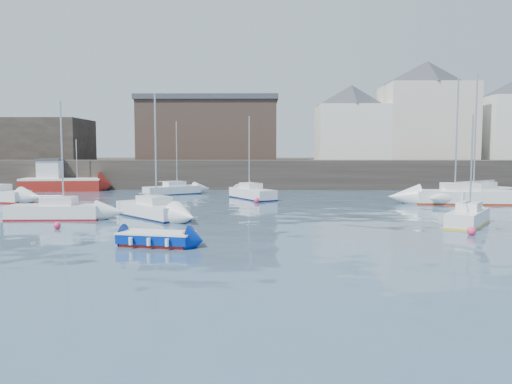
{
  "coord_description": "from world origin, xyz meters",
  "views": [
    {
      "loc": [
        0.35,
        -18.36,
        4.03
      ],
      "look_at": [
        0.0,
        12.0,
        1.5
      ],
      "focal_mm": 35.0,
      "sensor_mm": 36.0,
      "label": 1
    }
  ],
  "objects_px": {
    "fishing_boat": "(60,181)",
    "sailboat_d": "(464,196)",
    "buoy_mid": "(471,235)",
    "buoy_far": "(257,203)",
    "sailboat_h": "(172,190)",
    "buoy_near": "(57,229)",
    "sailboat_b": "(152,210)",
    "sailboat_c": "(468,217)",
    "blue_dinghy": "(156,238)",
    "sailboat_f": "(252,193)",
    "sailboat_g": "(479,194)",
    "sailboat_a": "(55,211)"
  },
  "relations": [
    {
      "from": "buoy_mid",
      "to": "buoy_far",
      "type": "xyz_separation_m",
      "value": [
        -10.41,
        14.79,
        0.0
      ]
    },
    {
      "from": "sailboat_g",
      "to": "buoy_mid",
      "type": "height_order",
      "value": "sailboat_g"
    },
    {
      "from": "buoy_mid",
      "to": "sailboat_f",
      "type": "bearing_deg",
      "value": 121.44
    },
    {
      "from": "sailboat_d",
      "to": "sailboat_h",
      "type": "bearing_deg",
      "value": 161.76
    },
    {
      "from": "sailboat_f",
      "to": "sailboat_g",
      "type": "bearing_deg",
      "value": -5.28
    },
    {
      "from": "blue_dinghy",
      "to": "sailboat_b",
      "type": "bearing_deg",
      "value": 103.49
    },
    {
      "from": "sailboat_d",
      "to": "buoy_mid",
      "type": "bearing_deg",
      "value": -110.66
    },
    {
      "from": "sailboat_d",
      "to": "buoy_near",
      "type": "distance_m",
      "value": 28.74
    },
    {
      "from": "sailboat_d",
      "to": "sailboat_f",
      "type": "xyz_separation_m",
      "value": [
        -16.14,
        3.6,
        -0.09
      ]
    },
    {
      "from": "sailboat_f",
      "to": "sailboat_h",
      "type": "xyz_separation_m",
      "value": [
        -7.41,
        4.16,
        -0.05
      ]
    },
    {
      "from": "sailboat_h",
      "to": "buoy_far",
      "type": "distance_m",
      "value": 10.56
    },
    {
      "from": "sailboat_b",
      "to": "buoy_far",
      "type": "relative_size",
      "value": 17.9
    },
    {
      "from": "buoy_near",
      "to": "sailboat_g",
      "type": "bearing_deg",
      "value": 27.3
    },
    {
      "from": "sailboat_b",
      "to": "sailboat_c",
      "type": "xyz_separation_m",
      "value": [
        17.75,
        -3.0,
        -0.02
      ]
    },
    {
      "from": "buoy_mid",
      "to": "sailboat_b",
      "type": "bearing_deg",
      "value": 159.85
    },
    {
      "from": "blue_dinghy",
      "to": "sailboat_h",
      "type": "distance_m",
      "value": 25.03
    },
    {
      "from": "fishing_boat",
      "to": "sailboat_g",
      "type": "bearing_deg",
      "value": -15.06
    },
    {
      "from": "sailboat_a",
      "to": "sailboat_c",
      "type": "height_order",
      "value": "sailboat_a"
    },
    {
      "from": "sailboat_d",
      "to": "buoy_mid",
      "type": "height_order",
      "value": "sailboat_d"
    },
    {
      "from": "sailboat_a",
      "to": "buoy_near",
      "type": "height_order",
      "value": "sailboat_a"
    },
    {
      "from": "sailboat_h",
      "to": "buoy_far",
      "type": "xyz_separation_m",
      "value": [
        7.82,
        -7.08,
        -0.44
      ]
    },
    {
      "from": "sailboat_c",
      "to": "sailboat_h",
      "type": "relative_size",
      "value": 0.89
    },
    {
      "from": "buoy_mid",
      "to": "buoy_near",
      "type": "bearing_deg",
      "value": 175.37
    },
    {
      "from": "buoy_mid",
      "to": "sailboat_g",
      "type": "bearing_deg",
      "value": 65.64
    },
    {
      "from": "sailboat_c",
      "to": "fishing_boat",
      "type": "bearing_deg",
      "value": 143.77
    },
    {
      "from": "fishing_boat",
      "to": "sailboat_c",
      "type": "height_order",
      "value": "sailboat_c"
    },
    {
      "from": "buoy_mid",
      "to": "sailboat_d",
      "type": "bearing_deg",
      "value": 69.34
    },
    {
      "from": "sailboat_b",
      "to": "sailboat_f",
      "type": "relative_size",
      "value": 1.07
    },
    {
      "from": "sailboat_f",
      "to": "sailboat_g",
      "type": "relative_size",
      "value": 0.69
    },
    {
      "from": "sailboat_d",
      "to": "buoy_near",
      "type": "xyz_separation_m",
      "value": [
        -25.9,
        -12.44,
        -0.57
      ]
    },
    {
      "from": "fishing_boat",
      "to": "sailboat_h",
      "type": "bearing_deg",
      "value": -19.5
    },
    {
      "from": "blue_dinghy",
      "to": "buoy_far",
      "type": "xyz_separation_m",
      "value": [
        4.08,
        17.67,
        -0.34
      ]
    },
    {
      "from": "sailboat_c",
      "to": "buoy_far",
      "type": "relative_size",
      "value": 14.48
    },
    {
      "from": "sailboat_c",
      "to": "sailboat_h",
      "type": "xyz_separation_m",
      "value": [
        -19.34,
        18.76,
        -0.02
      ]
    },
    {
      "from": "sailboat_b",
      "to": "buoy_near",
      "type": "bearing_deg",
      "value": -131.58
    },
    {
      "from": "blue_dinghy",
      "to": "fishing_boat",
      "type": "xyz_separation_m",
      "value": [
        -15.87,
        29.04,
        0.66
      ]
    },
    {
      "from": "blue_dinghy",
      "to": "buoy_far",
      "type": "height_order",
      "value": "blue_dinghy"
    },
    {
      "from": "sailboat_a",
      "to": "buoy_far",
      "type": "relative_size",
      "value": 16.73
    },
    {
      "from": "sailboat_b",
      "to": "sailboat_g",
      "type": "bearing_deg",
      "value": 22.56
    },
    {
      "from": "sailboat_f",
      "to": "sailboat_g",
      "type": "height_order",
      "value": "sailboat_g"
    },
    {
      "from": "sailboat_d",
      "to": "sailboat_h",
      "type": "relative_size",
      "value": 1.4
    },
    {
      "from": "sailboat_g",
      "to": "buoy_near",
      "type": "bearing_deg",
      "value": -152.7
    },
    {
      "from": "buoy_mid",
      "to": "sailboat_c",
      "type": "bearing_deg",
      "value": 70.43
    },
    {
      "from": "sailboat_c",
      "to": "buoy_far",
      "type": "bearing_deg",
      "value": 134.59
    },
    {
      "from": "sailboat_f",
      "to": "fishing_boat",
      "type": "bearing_deg",
      "value": 156.6
    },
    {
      "from": "fishing_boat",
      "to": "sailboat_d",
      "type": "xyz_separation_m",
      "value": [
        35.68,
        -12.05,
        -0.42
      ]
    },
    {
      "from": "buoy_near",
      "to": "buoy_far",
      "type": "relative_size",
      "value": 0.91
    },
    {
      "from": "sailboat_d",
      "to": "buoy_near",
      "type": "height_order",
      "value": "sailboat_d"
    },
    {
      "from": "sailboat_g",
      "to": "sailboat_h",
      "type": "bearing_deg",
      "value": 167.12
    },
    {
      "from": "sailboat_b",
      "to": "sailboat_f",
      "type": "bearing_deg",
      "value": 63.36
    }
  ]
}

